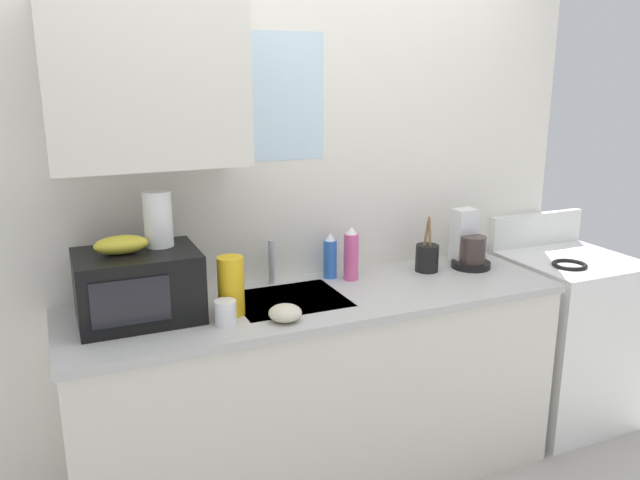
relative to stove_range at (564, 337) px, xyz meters
name	(u,v)px	position (x,y,z in m)	size (l,w,h in m)	color
kitchen_wall_assembly	(270,184)	(-1.53, 0.31, 0.88)	(2.93, 0.42, 2.50)	silver
counter_unit	(319,389)	(-1.43, 0.00, 0.00)	(2.16, 0.63, 0.90)	silver
sink_faucet	(271,262)	(-1.56, 0.24, 0.54)	(0.03, 0.03, 0.20)	#B2B5BA
stove_range	(564,337)	(0.00, 0.00, 0.00)	(0.60, 0.60, 1.08)	white
microwave	(138,286)	(-2.17, 0.04, 0.58)	(0.46, 0.35, 0.27)	black
banana_bunch	(121,245)	(-2.22, 0.05, 0.75)	(0.20, 0.11, 0.07)	gold
paper_towel_roll	(158,219)	(-2.07, 0.10, 0.82)	(0.11, 0.11, 0.22)	white
coffee_maker	(468,246)	(-0.58, 0.10, 0.55)	(0.19, 0.21, 0.28)	black
dish_soap_bottle_blue	(330,257)	(-1.28, 0.21, 0.54)	(0.06, 0.06, 0.21)	blue
dish_soap_bottle_pink	(351,255)	(-1.20, 0.15, 0.56)	(0.07, 0.07, 0.25)	#E55999
cereal_canister	(231,286)	(-1.83, -0.05, 0.56)	(0.10, 0.10, 0.24)	gold
mug_white	(225,312)	(-1.88, -0.14, 0.49)	(0.08, 0.08, 0.10)	white
utensil_crock	(427,257)	(-0.81, 0.12, 0.51)	(0.11, 0.11, 0.26)	black
small_bowl	(285,313)	(-1.66, -0.20, 0.47)	(0.13, 0.13, 0.07)	beige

